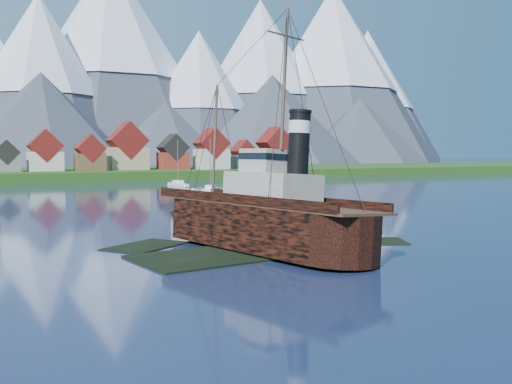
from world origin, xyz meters
name	(u,v)px	position (x,y,z in m)	size (l,w,h in m)	color
ground	(254,249)	(0.00, 0.00, 0.00)	(1400.00, 1400.00, 0.00)	#1A2749
shoal	(260,248)	(1.78, 2.15, -0.35)	(31.71, 21.24, 1.14)	black
shore_bank	(46,178)	(0.00, 170.00, 0.00)	(600.00, 80.00, 3.20)	#164413
seawall	(61,183)	(0.00, 132.00, 0.00)	(600.00, 2.50, 2.00)	#3F3D38
tugboat_wreck	(252,217)	(0.24, 0.89, 2.97)	(6.91, 29.78, 23.60)	black
sailboat_d	(210,190)	(26.08, 75.89, 0.30)	(7.13, 9.28, 12.97)	white
sailboat_e	(178,185)	(26.47, 100.67, 0.29)	(3.37, 11.46, 13.15)	white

